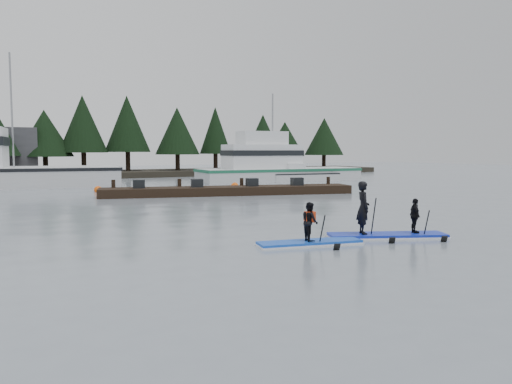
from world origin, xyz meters
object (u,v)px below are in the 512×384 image
fishing_boat_medium (275,174)px  floating_dock (229,191)px  paddleboard_duo (383,221)px  paddleboard_solo (310,232)px

fishing_boat_medium → floating_dock: bearing=-128.0°
floating_dock → paddleboard_duo: paddleboard_duo is taller
fishing_boat_medium → paddleboard_solo: size_ratio=4.74×
floating_dock → paddleboard_solo: 16.97m
fishing_boat_medium → paddleboard_solo: 30.80m
floating_dock → paddleboard_solo: size_ratio=4.92×
fishing_boat_medium → paddleboard_duo: fishing_boat_medium is taller
paddleboard_solo → paddleboard_duo: 2.75m
fishing_boat_medium → paddleboard_duo: size_ratio=4.03×
paddleboard_solo → floating_dock: bearing=84.2°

